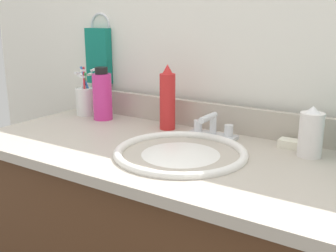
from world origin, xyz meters
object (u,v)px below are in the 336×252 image
Objects in this scene: hand_towel at (99,56)px; cup_white_ceramic at (85,100)px; faucet at (212,129)px; bottle_lotion_white at (311,133)px; bottle_soap_pink at (102,95)px; bottle_spray_red at (168,100)px; soap_bar at (290,144)px.

hand_towel reaches higher than cup_white_ceramic.
faucet is 1.12× the size of bottle_lotion_white.
hand_towel is 1.15× the size of cup_white_ceramic.
hand_towel is 1.55× the size of bottle_lotion_white.
bottle_spray_red is at bearing 3.69° from bottle_soap_pink.
faucet is 0.72× the size of bottle_spray_red.
hand_towel is 0.84m from soap_bar.
soap_bar is (0.42, 0.03, -0.09)m from bottle_spray_red.
bottle_soap_pink is at bearing -45.07° from hand_towel.
bottle_soap_pink is 3.06× the size of soap_bar.
bottle_spray_red is at bearing 0.19° from cup_white_ceramic.
bottle_soap_pink is 0.70m from soap_bar.
faucet is 0.46m from bottle_soap_pink.
bottle_soap_pink is (-0.45, -0.01, 0.06)m from faucet.
bottle_spray_red is at bearing 177.03° from faucet.
faucet is (0.57, -0.11, -0.19)m from hand_towel.
hand_towel is 0.43m from bottle_spray_red.
bottle_soap_pink is at bearing -9.04° from cup_white_ceramic.
faucet is at bearing 177.57° from bottle_lotion_white.
bottle_spray_red is 0.38m from cup_white_ceramic.
soap_bar is at bearing -5.43° from hand_towel.
hand_towel is 0.21m from bottle_soap_pink.
hand_towel is at bearing 174.57° from soap_bar.
hand_towel is 1.12× the size of bottle_soap_pink.
hand_towel is 1.38× the size of faucet.
hand_towel reaches higher than bottle_spray_red.
bottle_soap_pink reaches higher than soap_bar.
cup_white_ceramic is (-0.10, 0.02, -0.03)m from bottle_soap_pink.
hand_towel is at bearing 134.93° from bottle_soap_pink.
bottle_spray_red is 1.16× the size of cup_white_ceramic.
faucet is 2.50× the size of soap_bar.
soap_bar is (-0.07, 0.05, -0.05)m from bottle_lotion_white.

